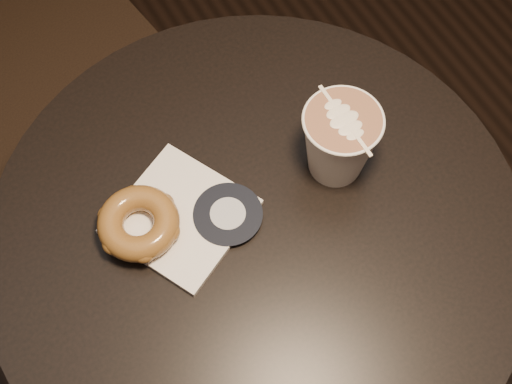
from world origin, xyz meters
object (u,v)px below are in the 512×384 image
Objects in this scene: cafe_table at (257,280)px; doughnut at (139,223)px; pastry_bag at (181,216)px; latte_cup at (339,143)px.

doughnut is (-0.13, 0.07, 0.22)m from cafe_table.
cafe_table is at bearing -64.31° from pastry_bag.
cafe_table is 0.29m from latte_cup.
latte_cup is at bearing 12.39° from cafe_table.
latte_cup reaches higher than cafe_table.
doughnut is at bearing 144.27° from pastry_bag.
doughnut reaches higher than cafe_table.
cafe_table is 6.68× the size of latte_cup.
cafe_table is at bearing -167.61° from latte_cup.
doughnut is 0.93× the size of latte_cup.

